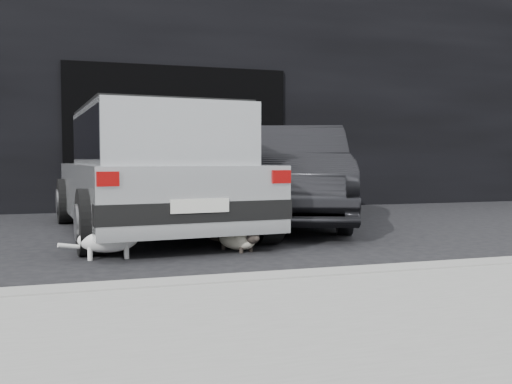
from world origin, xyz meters
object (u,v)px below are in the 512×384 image
object	(u,v)px
silver_hatchback	(153,165)
cat_white	(112,238)
cat_siamese	(240,240)
second_car	(291,174)

from	to	relation	value
silver_hatchback	cat_white	bearing A→B (deg)	-114.31
cat_white	cat_siamese	bearing A→B (deg)	93.53
cat_white	silver_hatchback	bearing A→B (deg)	162.85
second_car	cat_siamese	world-z (taller)	second_car
silver_hatchback	cat_siamese	xyz separation A→B (m)	(0.65, -1.67, -0.74)
second_car	cat_white	xyz separation A→B (m)	(-2.62, -2.24, -0.52)
silver_hatchback	cat_white	distance (m)	1.92
cat_siamese	cat_white	xyz separation A→B (m)	(-1.24, -0.04, 0.07)
second_car	cat_white	bearing A→B (deg)	-119.00
silver_hatchback	second_car	xyz separation A→B (m)	(2.04, 0.53, -0.14)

